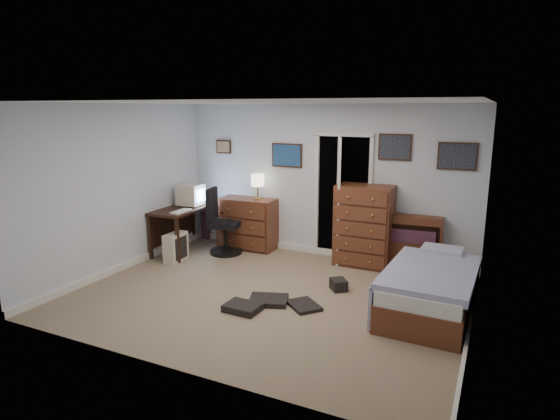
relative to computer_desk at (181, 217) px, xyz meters
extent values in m
cube|color=gray|center=(2.29, -1.16, -0.60)|extent=(5.00, 4.00, 0.02)
cube|color=black|center=(0.09, 0.00, 0.16)|extent=(0.67, 1.36, 0.04)
cube|color=black|center=(-0.15, -0.63, -0.23)|extent=(0.05, 0.05, 0.73)
cube|color=black|center=(0.38, -0.61, -0.23)|extent=(0.05, 0.05, 0.73)
cube|color=black|center=(-0.20, 0.62, -0.23)|extent=(0.05, 0.05, 0.73)
cube|color=black|center=(0.33, 0.64, -0.23)|extent=(0.05, 0.05, 0.73)
cube|color=black|center=(-0.20, -0.01, -0.18)|extent=(0.08, 1.23, 0.51)
cube|color=beige|center=(0.11, 0.15, 0.37)|extent=(0.41, 0.39, 0.35)
cube|color=#8CB2F2|center=(0.31, 0.16, 0.37)|extent=(0.02, 0.29, 0.23)
cube|color=beige|center=(0.11, 0.15, 0.19)|extent=(0.27, 0.27, 0.02)
cube|color=beige|center=(0.27, -0.35, 0.19)|extent=(0.17, 0.42, 0.02)
cube|color=beige|center=(0.29, -0.55, -0.36)|extent=(0.22, 0.44, 0.46)
cube|color=black|center=(0.40, -0.54, -0.36)|extent=(0.02, 0.31, 0.36)
cylinder|color=black|center=(0.81, 0.15, -0.56)|extent=(0.65, 0.65, 0.06)
cylinder|color=black|center=(0.81, 0.15, -0.33)|extent=(0.07, 0.07, 0.42)
cube|color=black|center=(0.81, 0.15, -0.08)|extent=(0.55, 0.55, 0.08)
cube|color=black|center=(0.59, 0.09, 0.24)|extent=(0.15, 0.42, 0.57)
cube|color=black|center=(0.87, -0.10, 0.06)|extent=(0.32, 0.12, 0.04)
cube|color=black|center=(0.75, 0.39, 0.06)|extent=(0.32, 0.12, 0.04)
cube|color=maroon|center=(-0.03, 0.80, -0.20)|extent=(0.16, 0.16, 0.78)
cube|color=brown|center=(0.99, 0.61, -0.15)|extent=(1.02, 0.53, 0.89)
cylinder|color=gold|center=(1.19, 0.61, 0.31)|extent=(0.14, 0.14, 0.02)
cylinder|color=gold|center=(1.19, 0.61, 0.44)|extent=(0.03, 0.03, 0.27)
cylinder|color=beige|center=(1.19, 0.61, 0.63)|extent=(0.23, 0.23, 0.20)
cube|color=black|center=(2.64, 1.14, 0.41)|extent=(0.90, 0.60, 2.00)
cube|color=white|center=(2.19, 0.81, 0.41)|extent=(0.06, 0.05, 2.00)
cube|color=white|center=(3.09, 0.81, 0.41)|extent=(0.06, 0.05, 2.00)
cube|color=white|center=(2.64, 0.81, 1.43)|extent=(0.96, 0.05, 0.06)
cube|color=white|center=(2.60, 0.70, 0.41)|extent=(0.31, 0.77, 2.00)
sphere|color=gold|center=(2.91, 0.55, 0.41)|extent=(0.06, 0.06, 0.06)
cube|color=brown|center=(3.08, 0.59, 0.04)|extent=(0.87, 0.52, 1.27)
cube|color=brown|center=(3.77, 0.71, -0.17)|extent=(0.94, 0.29, 0.84)
cube|color=black|center=(3.77, 0.64, -0.02)|extent=(0.86, 0.14, 0.28)
cube|color=maroon|center=(3.77, 0.64, -0.05)|extent=(0.75, 0.16, 0.21)
cube|color=brown|center=(4.29, -0.75, -0.43)|extent=(1.01, 1.91, 0.33)
cube|color=white|center=(4.29, -0.75, -0.18)|extent=(0.97, 1.87, 0.17)
cube|color=#54549C|center=(4.29, -0.84, -0.08)|extent=(1.05, 1.63, 0.09)
cube|color=#54549C|center=(3.79, -0.82, -0.33)|extent=(0.10, 1.60, 0.51)
cube|color=#7180B6|center=(4.32, -0.04, -0.04)|extent=(0.53, 0.38, 0.12)
cube|color=#331E11|center=(0.39, 0.82, 1.16)|extent=(0.30, 0.03, 0.24)
cube|color=#8D5E4C|center=(0.39, 0.80, 1.16)|extent=(0.25, 0.01, 0.19)
cube|color=#331E11|center=(1.64, 0.82, 1.06)|extent=(0.55, 0.03, 0.40)
cube|color=#0B284F|center=(1.64, 0.80, 1.06)|extent=(0.50, 0.01, 0.35)
cube|color=#331E11|center=(3.44, 0.82, 1.26)|extent=(0.50, 0.03, 0.40)
cube|color=black|center=(3.44, 0.80, 1.26)|extent=(0.45, 0.01, 0.35)
cube|color=#331E11|center=(4.34, 0.82, 1.16)|extent=(0.55, 0.03, 0.40)
cube|color=black|center=(4.34, 0.80, 1.16)|extent=(0.50, 0.01, 0.35)
cube|color=black|center=(2.86, -1.32, -0.57)|extent=(0.53, 0.52, 0.04)
cube|color=black|center=(3.07, -0.59, -0.52)|extent=(0.30, 0.30, 0.15)
cube|color=black|center=(2.22, -1.74, -0.55)|extent=(0.44, 0.33, 0.09)
cube|color=black|center=(2.40, -1.39, -0.56)|extent=(0.57, 0.51, 0.06)
camera|label=1|loc=(4.93, -6.36, 1.84)|focal=30.00mm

